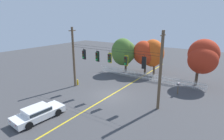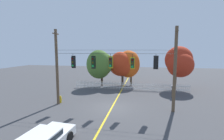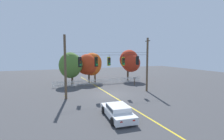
{
  "view_description": "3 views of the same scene",
  "coord_description": "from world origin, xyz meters",
  "px_view_note": "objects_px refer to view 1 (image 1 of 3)",
  "views": [
    {
      "loc": [
        11.16,
        -16.2,
        8.65
      ],
      "look_at": [
        0.48,
        -0.4,
        3.25
      ],
      "focal_mm": 29.35,
      "sensor_mm": 36.0,
      "label": 1
    },
    {
      "loc": [
        2.92,
        -15.23,
        5.56
      ],
      "look_at": [
        0.11,
        -0.55,
        3.76
      ],
      "focal_mm": 26.29,
      "sensor_mm": 36.0,
      "label": 2
    },
    {
      "loc": [
        -8.23,
        -20.67,
        5.5
      ],
      "look_at": [
        0.15,
        -0.26,
        3.31
      ],
      "focal_mm": 27.44,
      "sensor_mm": 36.0,
      "label": 3
    }
  ],
  "objects_px": {
    "traffic_signal_eastbound_side": "(109,58)",
    "autumn_maple_mid": "(144,53)",
    "traffic_signal_northbound_secondary": "(126,61)",
    "fire_hydrant": "(78,82)",
    "traffic_signal_northbound_primary": "(84,55)",
    "autumn_maple_near_fence": "(124,52)",
    "autumn_oak_far_east": "(153,53)",
    "roadside_mailbox": "(178,85)",
    "autumn_maple_far_west": "(203,57)",
    "traffic_signal_westbound_side": "(97,57)",
    "parked_car": "(38,113)",
    "traffic_signal_southbound_primary": "(144,63)"
  },
  "relations": [
    {
      "from": "traffic_signal_northbound_secondary",
      "to": "autumn_maple_mid",
      "type": "xyz_separation_m",
      "value": [
        -2.44,
        10.16,
        -1.04
      ]
    },
    {
      "from": "parked_car",
      "to": "fire_hydrant",
      "type": "bearing_deg",
      "value": 111.61
    },
    {
      "from": "traffic_signal_southbound_primary",
      "to": "autumn_oak_far_east",
      "type": "xyz_separation_m",
      "value": [
        -3.31,
        10.7,
        -1.01
      ]
    },
    {
      "from": "autumn_maple_near_fence",
      "to": "autumn_maple_far_west",
      "type": "distance_m",
      "value": 11.51
    },
    {
      "from": "autumn_oak_far_east",
      "to": "fire_hydrant",
      "type": "distance_m",
      "value": 12.49
    },
    {
      "from": "traffic_signal_northbound_primary",
      "to": "fire_hydrant",
      "type": "xyz_separation_m",
      "value": [
        -1.75,
        0.42,
        -4.04
      ]
    },
    {
      "from": "traffic_signal_southbound_primary",
      "to": "roadside_mailbox",
      "type": "xyz_separation_m",
      "value": [
        2.32,
        4.72,
        -3.3
      ]
    },
    {
      "from": "autumn_maple_near_fence",
      "to": "roadside_mailbox",
      "type": "relative_size",
      "value": 3.88
    },
    {
      "from": "autumn_maple_near_fence",
      "to": "autumn_maple_mid",
      "type": "bearing_deg",
      "value": 20.97
    },
    {
      "from": "autumn_maple_mid",
      "to": "traffic_signal_southbound_primary",
      "type": "bearing_deg",
      "value": -65.99
    },
    {
      "from": "autumn_maple_near_fence",
      "to": "autumn_oak_far_east",
      "type": "distance_m",
      "value": 4.59
    },
    {
      "from": "autumn_maple_near_fence",
      "to": "autumn_maple_far_west",
      "type": "xyz_separation_m",
      "value": [
        11.5,
        0.34,
        0.45
      ]
    },
    {
      "from": "autumn_oak_far_east",
      "to": "autumn_maple_far_west",
      "type": "bearing_deg",
      "value": -10.56
    },
    {
      "from": "autumn_oak_far_east",
      "to": "fire_hydrant",
      "type": "height_order",
      "value": "autumn_oak_far_east"
    },
    {
      "from": "fire_hydrant",
      "to": "roadside_mailbox",
      "type": "height_order",
      "value": "roadside_mailbox"
    },
    {
      "from": "roadside_mailbox",
      "to": "autumn_oak_far_east",
      "type": "bearing_deg",
      "value": 133.27
    },
    {
      "from": "traffic_signal_northbound_primary",
      "to": "roadside_mailbox",
      "type": "bearing_deg",
      "value": 24.56
    },
    {
      "from": "autumn_maple_near_fence",
      "to": "autumn_maple_far_west",
      "type": "height_order",
      "value": "autumn_maple_far_west"
    },
    {
      "from": "autumn_maple_far_west",
      "to": "autumn_maple_mid",
      "type": "bearing_deg",
      "value": 174.45
    },
    {
      "from": "traffic_signal_northbound_secondary",
      "to": "traffic_signal_southbound_primary",
      "type": "bearing_deg",
      "value": -0.52
    },
    {
      "from": "traffic_signal_northbound_secondary",
      "to": "fire_hydrant",
      "type": "distance_m",
      "value": 8.62
    },
    {
      "from": "parked_car",
      "to": "roadside_mailbox",
      "type": "bearing_deg",
      "value": 54.99
    },
    {
      "from": "autumn_maple_far_west",
      "to": "parked_car",
      "type": "relative_size",
      "value": 1.34
    },
    {
      "from": "traffic_signal_northbound_primary",
      "to": "parked_car",
      "type": "height_order",
      "value": "traffic_signal_northbound_primary"
    },
    {
      "from": "traffic_signal_northbound_secondary",
      "to": "autumn_maple_far_west",
      "type": "distance_m",
      "value": 11.12
    },
    {
      "from": "roadside_mailbox",
      "to": "traffic_signal_westbound_side",
      "type": "bearing_deg",
      "value": -150.21
    },
    {
      "from": "traffic_signal_eastbound_side",
      "to": "autumn_maple_far_west",
      "type": "relative_size",
      "value": 0.23
    },
    {
      "from": "fire_hydrant",
      "to": "roadside_mailbox",
      "type": "xyz_separation_m",
      "value": [
        12.04,
        4.28,
        0.81
      ]
    },
    {
      "from": "roadside_mailbox",
      "to": "autumn_maple_far_west",
      "type": "bearing_deg",
      "value": 70.96
    },
    {
      "from": "autumn_maple_mid",
      "to": "autumn_oak_far_east",
      "type": "distance_m",
      "value": 1.34
    },
    {
      "from": "traffic_signal_northbound_secondary",
      "to": "parked_car",
      "type": "xyz_separation_m",
      "value": [
        -4.35,
        -7.82,
        -3.78
      ]
    },
    {
      "from": "traffic_signal_eastbound_side",
      "to": "traffic_signal_southbound_primary",
      "type": "bearing_deg",
      "value": -0.26
    },
    {
      "from": "traffic_signal_northbound_secondary",
      "to": "autumn_oak_far_east",
      "type": "height_order",
      "value": "autumn_oak_far_east"
    },
    {
      "from": "traffic_signal_northbound_secondary",
      "to": "autumn_maple_near_fence",
      "type": "relative_size",
      "value": 0.26
    },
    {
      "from": "traffic_signal_northbound_secondary",
      "to": "traffic_signal_southbound_primary",
      "type": "xyz_separation_m",
      "value": [
        2.1,
        -0.02,
        0.1
      ]
    },
    {
      "from": "traffic_signal_eastbound_side",
      "to": "autumn_maple_mid",
      "type": "height_order",
      "value": "autumn_maple_mid"
    },
    {
      "from": "traffic_signal_eastbound_side",
      "to": "roadside_mailbox",
      "type": "relative_size",
      "value": 0.97
    },
    {
      "from": "autumn_maple_mid",
      "to": "parked_car",
      "type": "relative_size",
      "value": 1.16
    },
    {
      "from": "autumn_maple_near_fence",
      "to": "roadside_mailbox",
      "type": "bearing_deg",
      "value": -23.44
    },
    {
      "from": "traffic_signal_northbound_primary",
      "to": "roadside_mailbox",
      "type": "height_order",
      "value": "traffic_signal_northbound_primary"
    },
    {
      "from": "traffic_signal_westbound_side",
      "to": "parked_car",
      "type": "xyz_separation_m",
      "value": [
        -0.56,
        -7.82,
        -3.8
      ]
    },
    {
      "from": "traffic_signal_westbound_side",
      "to": "fire_hydrant",
      "type": "bearing_deg",
      "value": 173.7
    },
    {
      "from": "traffic_signal_eastbound_side",
      "to": "autumn_maple_near_fence",
      "type": "bearing_deg",
      "value": 110.72
    },
    {
      "from": "autumn_maple_far_west",
      "to": "traffic_signal_southbound_primary",
      "type": "bearing_deg",
      "value": -112.73
    },
    {
      "from": "autumn_maple_near_fence",
      "to": "traffic_signal_northbound_primary",
      "type": "bearing_deg",
      "value": -92.48
    },
    {
      "from": "fire_hydrant",
      "to": "autumn_maple_near_fence",
      "type": "bearing_deg",
      "value": 75.96
    },
    {
      "from": "traffic_signal_northbound_primary",
      "to": "autumn_maple_far_west",
      "type": "height_order",
      "value": "autumn_maple_far_west"
    },
    {
      "from": "traffic_signal_eastbound_side",
      "to": "autumn_maple_mid",
      "type": "bearing_deg",
      "value": 92.04
    },
    {
      "from": "traffic_signal_eastbound_side",
      "to": "traffic_signal_northbound_secondary",
      "type": "distance_m",
      "value": 2.08
    },
    {
      "from": "traffic_signal_northbound_secondary",
      "to": "fire_hydrant",
      "type": "bearing_deg",
      "value": 176.82
    }
  ]
}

